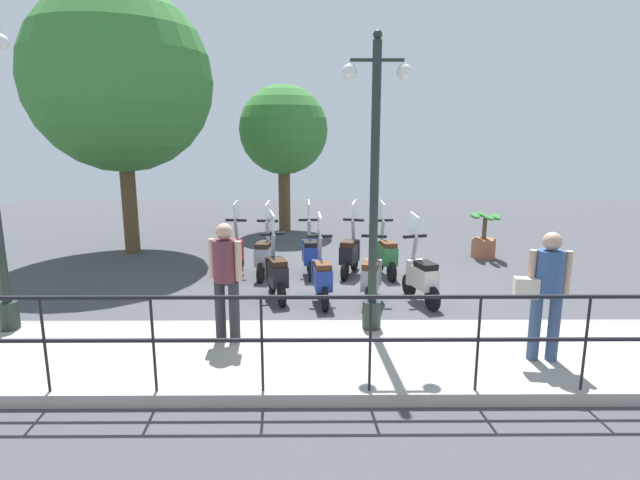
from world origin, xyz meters
TOP-DOWN VIEW (x-y plane):
  - ground_plane at (0.00, 0.00)m, footprint 28.00×28.00m
  - promenade_walkway at (-3.15, 0.00)m, footprint 2.20×20.00m
  - fence_railing at (-4.20, 0.00)m, footprint 0.04×16.03m
  - lamp_post_near at (-2.40, -0.22)m, footprint 0.26×0.90m
  - pedestrian_with_bag at (-3.45, -2.17)m, footprint 0.36×0.66m
  - pedestrian_distant at (-2.81, 1.76)m, footprint 0.42×0.46m
  - tree_large at (3.10, 5.18)m, footprint 4.31×4.31m
  - tree_distant at (6.13, 1.55)m, footprint 2.65×2.65m
  - potted_palm at (2.50, -3.43)m, footprint 1.06×0.66m
  - scooter_near_0 at (-0.87, -1.23)m, footprint 1.20×0.54m
  - scooter_near_1 at (-0.85, -0.38)m, footprint 1.22×0.50m
  - scooter_near_2 at (-0.86, 0.48)m, footprint 1.23×0.44m
  - scooter_near_3 at (-0.64, 1.27)m, footprint 1.20×0.54m
  - scooter_far_0 at (0.84, -0.86)m, footprint 1.22×0.47m
  - scooter_far_1 at (0.91, -0.13)m, footprint 1.20×0.55m
  - scooter_far_2 at (0.90, 0.70)m, footprint 1.23×0.44m
  - scooter_far_3 at (0.78, 1.62)m, footprint 1.23×0.45m
  - scooter_far_4 at (0.88, 2.29)m, footprint 1.23×0.46m

SIDE VIEW (x-z plane):
  - ground_plane at x=0.00m, z-range 0.00..0.00m
  - promenade_walkway at x=-3.15m, z-range 0.00..0.15m
  - potted_palm at x=2.50m, z-range -0.08..0.97m
  - scooter_near_0 at x=-0.87m, z-range -0.29..1.25m
  - scooter_near_1 at x=-0.85m, z-range -0.29..1.25m
  - scooter_near_2 at x=-0.86m, z-range -0.29..1.25m
  - scooter_near_3 at x=-0.64m, z-range -0.29..1.25m
  - scooter_far_0 at x=0.84m, z-range -0.29..1.25m
  - scooter_far_1 at x=0.91m, z-range -0.29..1.25m
  - scooter_far_2 at x=0.90m, z-range -0.29..1.25m
  - scooter_far_3 at x=0.78m, z-range -0.29..1.25m
  - scooter_far_4 at x=0.88m, z-range -0.29..1.25m
  - fence_railing at x=-4.20m, z-range 0.36..1.42m
  - pedestrian_with_bag at x=-3.45m, z-range 0.28..1.87m
  - pedestrian_distant at x=-2.81m, z-range 0.28..1.87m
  - lamp_post_near at x=-2.40m, z-range -0.09..3.93m
  - tree_distant at x=6.13m, z-range 0.83..5.21m
  - tree_large at x=3.10m, z-range 0.99..7.29m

